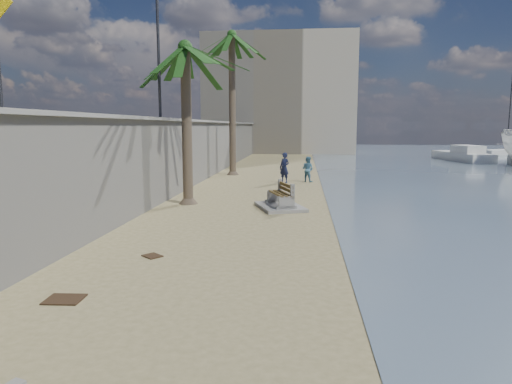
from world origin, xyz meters
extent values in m
plane|color=#9A8B5E|center=(0.00, 0.00, 0.00)|extent=(140.00, 140.00, 0.00)
cube|color=gray|center=(-5.20, 20.00, 1.75)|extent=(0.45, 70.00, 3.50)
cube|color=gray|center=(-5.20, 20.00, 3.55)|extent=(0.80, 70.00, 0.12)
cube|color=#B7AA93|center=(-2.00, 52.00, 7.00)|extent=(18.00, 12.00, 14.00)
cube|color=gray|center=(0.08, 10.82, 0.06)|extent=(2.26, 2.72, 0.13)
cylinder|color=brown|center=(-3.84, 11.52, 3.20)|extent=(0.42, 0.42, 6.41)
cylinder|color=brown|center=(-3.73, 23.18, 4.56)|extent=(0.44, 0.44, 9.12)
cylinder|color=#2D2D33|center=(-5.10, 12.00, 6.11)|extent=(0.12, 0.12, 5.00)
imported|color=#151B3B|center=(-0.09, 19.13, 1.01)|extent=(0.88, 0.82, 2.01)
imported|color=teal|center=(1.25, 19.74, 0.83)|extent=(1.00, 0.93, 1.65)
cube|color=silver|center=(24.27, 48.04, 0.25)|extent=(6.96, 4.96, 0.70)
cylinder|color=#2D2D33|center=(24.27, 48.04, 5.42)|extent=(0.12, 0.12, 9.83)
cube|color=#382616|center=(-3.49, 0.70, 0.01)|extent=(0.71, 0.58, 0.03)
cube|color=#382616|center=(-2.79, 3.69, 0.01)|extent=(0.59, 0.58, 0.03)
camera|label=1|loc=(0.95, -7.11, 3.25)|focal=32.00mm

